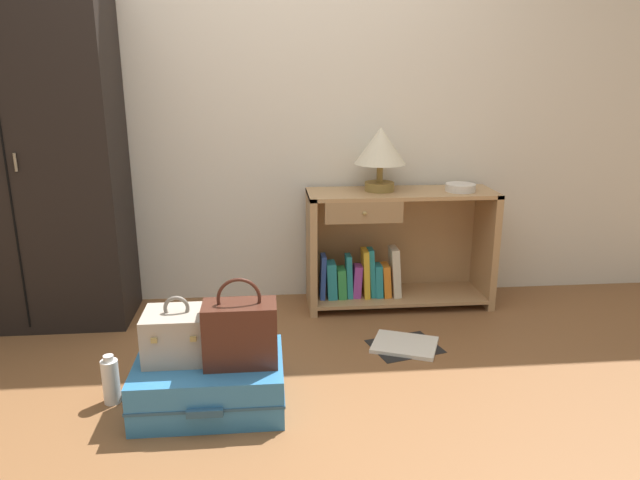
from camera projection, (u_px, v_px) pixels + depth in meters
ground_plane at (277, 430)px, 2.31m from camera, size 9.00×9.00×0.00m
back_wall at (267, 82)px, 3.39m from camera, size 6.40×0.10×2.60m
wardrobe at (24, 156)px, 3.09m from camera, size 0.99×0.47×1.86m
bookshelf at (391, 250)px, 3.49m from camera, size 1.09×0.37×0.69m
table_lamp at (380, 149)px, 3.32m from camera, size 0.30×0.30×0.36m
bowl at (460, 188)px, 3.37m from camera, size 0.17×0.17×0.04m
suitcase_large at (210, 383)px, 2.46m from camera, size 0.62×0.46×0.21m
train_case at (178, 335)px, 2.42m from camera, size 0.28×0.24×0.27m
handbag at (240, 333)px, 2.37m from camera, size 0.30×0.16×0.37m
bottle at (111, 381)px, 2.48m from camera, size 0.07×0.07×0.22m
open_book_on_floor at (405, 345)px, 3.01m from camera, size 0.39×0.36×0.02m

